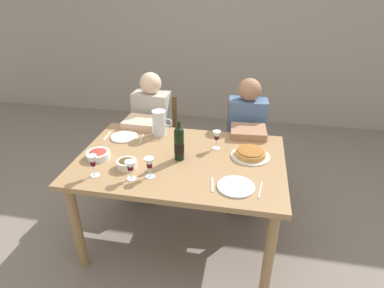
{
  "coord_description": "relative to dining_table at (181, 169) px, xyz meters",
  "views": [
    {
      "loc": [
        0.47,
        -1.99,
        1.96
      ],
      "look_at": [
        0.08,
        0.05,
        0.86
      ],
      "focal_mm": 30.35,
      "sensor_mm": 36.0,
      "label": 1
    }
  ],
  "objects": [
    {
      "name": "water_pitcher",
      "position": [
        -0.25,
        0.35,
        0.19
      ],
      "size": [
        0.17,
        0.11,
        0.21
      ],
      "color": "silver",
      "rests_on": "dining_table"
    },
    {
      "name": "ground_plane",
      "position": [
        0.0,
        0.0,
        -0.67
      ],
      "size": [
        8.0,
        8.0,
        0.0
      ],
      "primitive_type": "plane",
      "color": "slate"
    },
    {
      "name": "dinner_plate_right_setting",
      "position": [
        -0.53,
        0.24,
        0.1
      ],
      "size": [
        0.22,
        0.22,
        0.01
      ],
      "primitive_type": "cylinder",
      "color": "silver",
      "rests_on": "dining_table"
    },
    {
      "name": "diner_right",
      "position": [
        0.46,
        0.64,
        -0.05
      ],
      "size": [
        0.36,
        0.52,
        1.16
      ],
      "rotation": [
        0.0,
        0.0,
        3.22
      ],
      "color": "#4C6B93",
      "rests_on": "ground"
    },
    {
      "name": "back_wall",
      "position": [
        0.0,
        2.58,
        0.73
      ],
      "size": [
        8.0,
        0.1,
        2.8
      ],
      "primitive_type": "cube",
      "color": "#A3998E",
      "rests_on": "ground"
    },
    {
      "name": "fork_left_setting",
      "position": [
        0.27,
        -0.29,
        0.09
      ],
      "size": [
        0.04,
        0.16,
        0.0
      ],
      "primitive_type": "cube",
      "rotation": [
        0.0,
        0.0,
        1.71
      ],
      "color": "silver",
      "rests_on": "dining_table"
    },
    {
      "name": "wine_bottle",
      "position": [
        -0.01,
        -0.01,
        0.22
      ],
      "size": [
        0.07,
        0.07,
        0.3
      ],
      "color": "black",
      "rests_on": "dining_table"
    },
    {
      "name": "salad_bowl",
      "position": [
        -0.59,
        -0.11,
        0.12
      ],
      "size": [
        0.17,
        0.17,
        0.06
      ],
      "color": "silver",
      "rests_on": "dining_table"
    },
    {
      "name": "wine_glass_spare",
      "position": [
        -0.51,
        -0.33,
        0.2
      ],
      "size": [
        0.06,
        0.06,
        0.15
      ],
      "color": "silver",
      "rests_on": "dining_table"
    },
    {
      "name": "wine_glass_left_diner",
      "position": [
        -0.26,
        -0.32,
        0.19
      ],
      "size": [
        0.07,
        0.07,
        0.13
      ],
      "color": "silver",
      "rests_on": "dining_table"
    },
    {
      "name": "wine_glass_centre",
      "position": [
        0.24,
        0.2,
        0.2
      ],
      "size": [
        0.06,
        0.06,
        0.15
      ],
      "color": "silver",
      "rests_on": "dining_table"
    },
    {
      "name": "knife_left_setting",
      "position": [
        0.57,
        -0.29,
        0.09
      ],
      "size": [
        0.03,
        0.18,
        0.0
      ],
      "primitive_type": "cube",
      "rotation": [
        0.0,
        0.0,
        1.45
      ],
      "color": "silver",
      "rests_on": "dining_table"
    },
    {
      "name": "knife_right_setting",
      "position": [
        -0.38,
        0.24,
        0.09
      ],
      "size": [
        0.03,
        0.18,
        0.0
      ],
      "primitive_type": "cube",
      "rotation": [
        0.0,
        0.0,
        1.71
      ],
      "color": "silver",
      "rests_on": "dining_table"
    },
    {
      "name": "spoon_right_setting",
      "position": [
        -0.68,
        0.24,
        0.09
      ],
      "size": [
        0.02,
        0.16,
        0.0
      ],
      "primitive_type": "cube",
      "rotation": [
        0.0,
        0.0,
        1.63
      ],
      "color": "silver",
      "rests_on": "dining_table"
    },
    {
      "name": "dinner_plate_left_setting",
      "position": [
        0.42,
        -0.29,
        0.1
      ],
      "size": [
        0.24,
        0.24,
        0.01
      ],
      "primitive_type": "cylinder",
      "color": "silver",
      "rests_on": "dining_table"
    },
    {
      "name": "diner_left",
      "position": [
        -0.46,
        0.66,
        -0.05
      ],
      "size": [
        0.35,
        0.51,
        1.16
      ],
      "rotation": [
        0.0,
        0.0,
        3.09
      ],
      "color": "#B7B2A8",
      "rests_on": "ground"
    },
    {
      "name": "dining_table",
      "position": [
        0.0,
        0.0,
        0.0
      ],
      "size": [
        1.5,
        1.0,
        0.76
      ],
      "color": "#9E7A51",
      "rests_on": "ground"
    },
    {
      "name": "baked_tart",
      "position": [
        0.5,
        0.12,
        0.12
      ],
      "size": [
        0.29,
        0.29,
        0.06
      ],
      "color": "silver",
      "rests_on": "dining_table"
    },
    {
      "name": "olive_bowl",
      "position": [
        -0.34,
        -0.2,
        0.13
      ],
      "size": [
        0.14,
        0.14,
        0.07
      ],
      "color": "silver",
      "rests_on": "dining_table"
    },
    {
      "name": "wine_glass_right_diner",
      "position": [
        -0.14,
        -0.28,
        0.19
      ],
      "size": [
        0.07,
        0.07,
        0.14
      ],
      "color": "silver",
      "rests_on": "dining_table"
    },
    {
      "name": "chair_right",
      "position": [
        0.44,
        0.88,
        -0.17
      ],
      "size": [
        0.43,
        0.43,
        0.87
      ],
      "rotation": [
        0.0,
        0.0,
        3.22
      ],
      "color": "olive",
      "rests_on": "ground"
    },
    {
      "name": "chair_left",
      "position": [
        -0.45,
        0.89,
        -0.17
      ],
      "size": [
        0.42,
        0.42,
        0.87
      ],
      "rotation": [
        0.0,
        0.0,
        3.09
      ],
      "color": "olive",
      "rests_on": "ground"
    }
  ]
}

